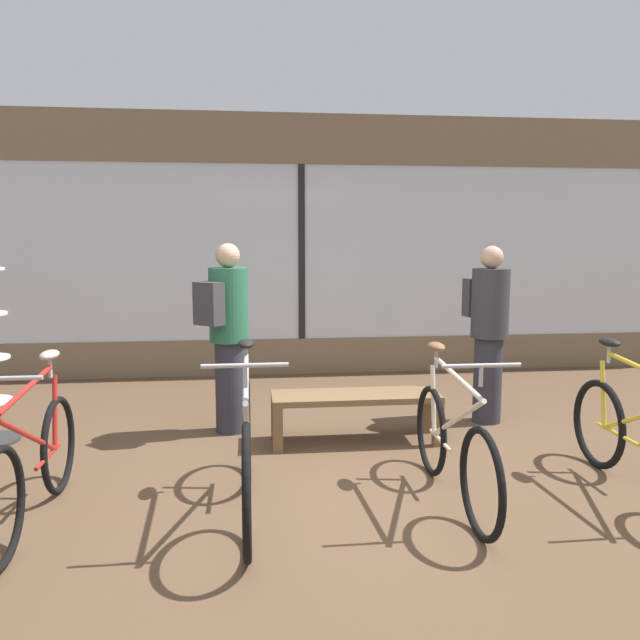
{
  "coord_description": "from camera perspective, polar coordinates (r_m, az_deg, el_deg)",
  "views": [
    {
      "loc": [
        -0.65,
        -4.02,
        1.71
      ],
      "look_at": [
        0.0,
        1.68,
        0.95
      ],
      "focal_mm": 35.0,
      "sensor_mm": 36.0,
      "label": 1
    }
  ],
  "objects": [
    {
      "name": "display_bench",
      "position": [
        5.27,
        3.26,
        -7.5
      ],
      "size": [
        1.4,
        0.44,
        0.42
      ],
      "color": "brown",
      "rests_on": "ground_plane"
    },
    {
      "name": "shop_back_wall",
      "position": [
        7.77,
        -1.71,
        7.0
      ],
      "size": [
        12.0,
        0.08,
        3.2
      ],
      "color": "#7A664C",
      "rests_on": "ground_plane"
    },
    {
      "name": "customer_by_window",
      "position": [
        5.95,
        15.13,
        -0.73
      ],
      "size": [
        0.39,
        0.52,
        1.64
      ],
      "color": "#2D2D38",
      "rests_on": "ground_plane"
    },
    {
      "name": "bicycle_right",
      "position": [
        4.2,
        12.01,
        -11.17
      ],
      "size": [
        0.46,
        1.64,
        1.01
      ],
      "color": "black",
      "rests_on": "ground_plane"
    },
    {
      "name": "ground_plane",
      "position": [
        4.41,
        2.55,
        -15.25
      ],
      "size": [
        24.0,
        24.0,
        0.0
      ],
      "primitive_type": "plane",
      "color": "brown"
    },
    {
      "name": "customer_near_rack",
      "position": [
        5.47,
        -8.44,
        -1.1
      ],
      "size": [
        0.53,
        0.55,
        1.66
      ],
      "color": "#2D2D38",
      "rests_on": "ground_plane"
    },
    {
      "name": "bicycle_left",
      "position": [
        3.95,
        -6.68,
        -11.71
      ],
      "size": [
        0.46,
        1.8,
        1.05
      ],
      "color": "black",
      "rests_on": "ground_plane"
    },
    {
      "name": "bicycle_far_left",
      "position": [
        4.16,
        -24.72,
        -11.86
      ],
      "size": [
        0.46,
        1.66,
        1.01
      ],
      "color": "black",
      "rests_on": "ground_plane"
    }
  ]
}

